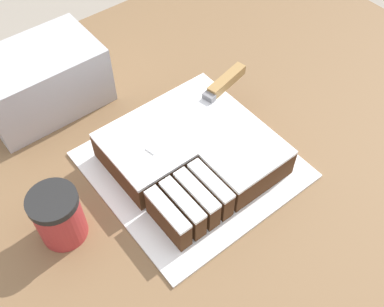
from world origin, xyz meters
name	(u,v)px	position (x,y,z in m)	size (l,w,h in m)	color
ground_plane	(200,305)	(0.00, 0.00, 0.00)	(8.00, 8.00, 0.00)	#9E9384
countertop	(202,248)	(0.00, 0.00, 0.47)	(1.40, 1.10, 0.93)	brown
cake_board	(192,165)	(-0.06, -0.02, 0.94)	(0.37, 0.36, 0.01)	white
cake	(192,151)	(-0.05, -0.02, 0.97)	(0.28, 0.28, 0.07)	#472814
knife	(217,89)	(0.07, 0.05, 1.01)	(0.29, 0.08, 0.02)	silver
coffee_cup	(58,215)	(-0.33, 0.00, 0.99)	(0.09, 0.09, 0.11)	#B23333
storage_box	(41,81)	(-0.20, 0.31, 1.00)	(0.26, 0.17, 0.14)	#B2B2B7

